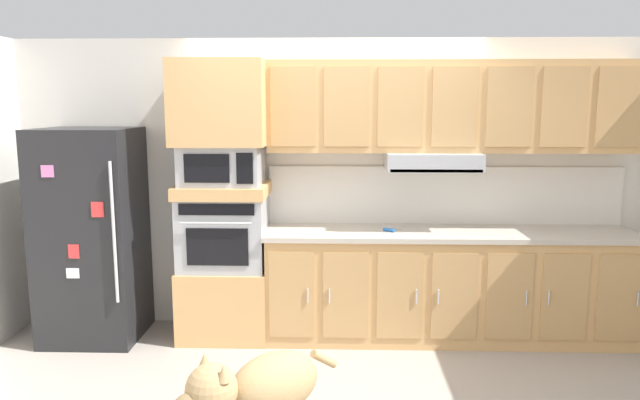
{
  "coord_description": "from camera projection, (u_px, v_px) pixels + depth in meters",
  "views": [
    {
      "loc": [
        0.03,
        -4.05,
        1.96
      ],
      "look_at": [
        -0.11,
        0.36,
        1.24
      ],
      "focal_mm": 33.24,
      "sensor_mm": 36.0,
      "label": 1
    }
  ],
  "objects": [
    {
      "name": "microwave",
      "position": [
        222.0,
        165.0,
        4.85
      ],
      "size": [
        0.64,
        0.54,
        0.32
      ],
      "color": "#A8AAAF",
      "rests_on": "appliance_mid_shelf"
    },
    {
      "name": "backsplash_panel",
      "position": [
        444.0,
        195.0,
        5.12
      ],
      "size": [
        3.04,
        0.02,
        0.5
      ],
      "primitive_type": "cube",
      "color": "silver",
      "rests_on": "countertop_slab"
    },
    {
      "name": "screwdriver",
      "position": [
        390.0,
        230.0,
        4.85
      ],
      "size": [
        0.16,
        0.17,
        0.03
      ],
      "color": "blue",
      "rests_on": "countertop_slab"
    },
    {
      "name": "dog",
      "position": [
        261.0,
        389.0,
        3.09
      ],
      "size": [
        0.8,
        0.74,
        0.73
      ],
      "rotation": [
        0.0,
        0.0,
        -2.4
      ],
      "color": "tan",
      "rests_on": "ground"
    },
    {
      "name": "back_kitchen_wall",
      "position": [
        335.0,
        185.0,
        5.21
      ],
      "size": [
        6.2,
        0.12,
        2.5
      ],
      "primitive_type": "cube",
      "color": "silver",
      "rests_on": "ground"
    },
    {
      "name": "appliance_mid_shelf",
      "position": [
        223.0,
        190.0,
        4.88
      ],
      "size": [
        0.74,
        0.62,
        0.1
      ],
      "primitive_type": "cube",
      "color": "tan",
      "rests_on": "built_in_oven"
    },
    {
      "name": "refrigerator",
      "position": [
        92.0,
        235.0,
        4.91
      ],
      "size": [
        0.76,
        0.73,
        1.76
      ],
      "color": "black",
      "rests_on": "ground"
    },
    {
      "name": "oven_base_cabinet",
      "position": [
        226.0,
        300.0,
        5.04
      ],
      "size": [
        0.74,
        0.62,
        0.6
      ],
      "primitive_type": "cube",
      "color": "tan",
      "rests_on": "ground"
    },
    {
      "name": "appliance_upper_cabinet",
      "position": [
        221.0,
        103.0,
        4.77
      ],
      "size": [
        0.74,
        0.62,
        0.68
      ],
      "primitive_type": "cube",
      "color": "tan",
      "rests_on": "microwave"
    },
    {
      "name": "built_in_oven",
      "position": [
        224.0,
        232.0,
        4.94
      ],
      "size": [
        0.7,
        0.62,
        0.6
      ],
      "color": "#A8AAAF",
      "rests_on": "oven_base_cabinet"
    },
    {
      "name": "ground_plane",
      "position": [
        333.0,
        375.0,
        4.32
      ],
      "size": [
        9.6,
        9.6,
        0.0
      ],
      "primitive_type": "plane",
      "color": "#9E9389"
    },
    {
      "name": "lower_cabinet_run",
      "position": [
        447.0,
        287.0,
        4.95
      ],
      "size": [
        3.0,
        0.63,
        0.88
      ],
      "color": "tan",
      "rests_on": "ground"
    },
    {
      "name": "countertop_slab",
      "position": [
        449.0,
        233.0,
        4.88
      ],
      "size": [
        3.04,
        0.64,
        0.04
      ],
      "primitive_type": "cube",
      "color": "#BCB2A3",
      "rests_on": "lower_cabinet_run"
    },
    {
      "name": "upper_cabinet_with_hood",
      "position": [
        450.0,
        110.0,
        4.84
      ],
      "size": [
        3.0,
        0.48,
        0.88
      ],
      "color": "tan",
      "rests_on": "backsplash_panel"
    }
  ]
}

